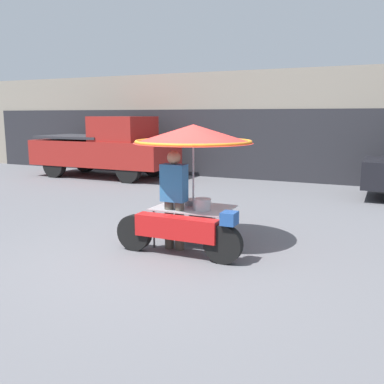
% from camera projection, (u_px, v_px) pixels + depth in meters
% --- Properties ---
extents(ground_plane, '(36.00, 36.00, 0.00)m').
position_uv_depth(ground_plane, '(165.00, 256.00, 6.29)').
color(ground_plane, slate).
extents(shopfront_building, '(28.00, 2.06, 3.45)m').
position_uv_depth(shopfront_building, '(294.00, 126.00, 14.02)').
color(shopfront_building, gray).
rests_on(shopfront_building, ground).
extents(vendor_motorcycle_cart, '(2.00, 1.84, 1.91)m').
position_uv_depth(vendor_motorcycle_cart, '(192.00, 153.00, 6.49)').
color(vendor_motorcycle_cart, black).
rests_on(vendor_motorcycle_cart, ground).
extents(vendor_person, '(0.38, 0.22, 1.53)m').
position_uv_depth(vendor_person, '(174.00, 195.00, 6.49)').
color(vendor_person, '#4C473D').
rests_on(vendor_person, ground).
extents(pickup_truck, '(4.86, 1.89, 2.01)m').
position_uv_depth(pickup_truck, '(107.00, 148.00, 14.21)').
color(pickup_truck, black).
rests_on(pickup_truck, ground).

